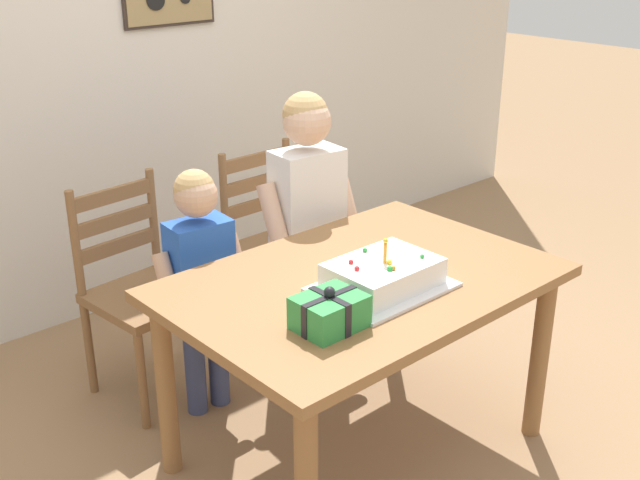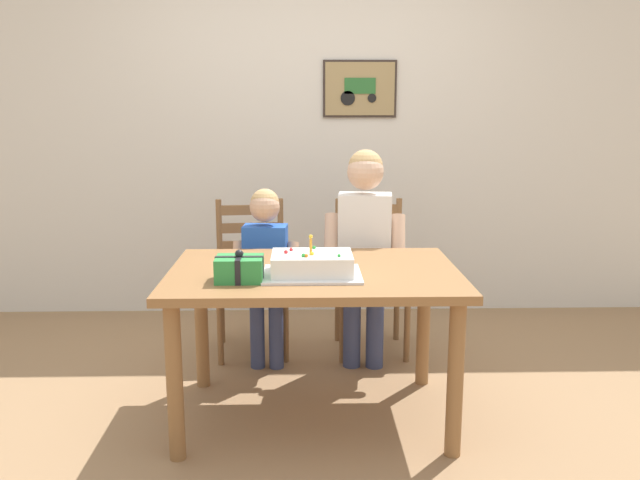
# 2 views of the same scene
# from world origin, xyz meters

# --- Properties ---
(ground_plane) EXTENTS (20.00, 20.00, 0.00)m
(ground_plane) POSITION_xyz_m (0.00, 0.00, 0.00)
(ground_plane) COLOR #997551
(back_wall) EXTENTS (6.40, 0.11, 2.60)m
(back_wall) POSITION_xyz_m (0.00, 1.76, 1.30)
(back_wall) COLOR silver
(back_wall) RESTS_ON ground
(dining_table) EXTENTS (1.35, 0.93, 0.74)m
(dining_table) POSITION_xyz_m (0.00, 0.00, 0.64)
(dining_table) COLOR olive
(dining_table) RESTS_ON ground
(birthday_cake) EXTENTS (0.44, 0.34, 0.19)m
(birthday_cake) POSITION_xyz_m (-0.01, -0.11, 0.79)
(birthday_cake) COLOR silver
(birthday_cake) RESTS_ON dining_table
(gift_box_red_large) EXTENTS (0.21, 0.17, 0.14)m
(gift_box_red_large) POSITION_xyz_m (-0.33, -0.19, 0.79)
(gift_box_red_large) COLOR #2D8E42
(gift_box_red_large) RESTS_ON dining_table
(chair_left) EXTENTS (0.46, 0.46, 0.92)m
(chair_left) POSITION_xyz_m (-0.37, 0.92, 0.47)
(chair_left) COLOR brown
(chair_left) RESTS_ON ground
(chair_right) EXTENTS (0.43, 0.43, 0.92)m
(chair_right) POSITION_xyz_m (0.36, 0.92, 0.47)
(chair_right) COLOR brown
(chair_right) RESTS_ON ground
(child_older) EXTENTS (0.47, 0.28, 1.25)m
(child_older) POSITION_xyz_m (0.29, 0.62, 0.76)
(child_older) COLOR #38426B
(child_older) RESTS_ON ground
(child_younger) EXTENTS (0.38, 0.23, 1.04)m
(child_younger) POSITION_xyz_m (-0.26, 0.63, 0.63)
(child_younger) COLOR #38426B
(child_younger) RESTS_ON ground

